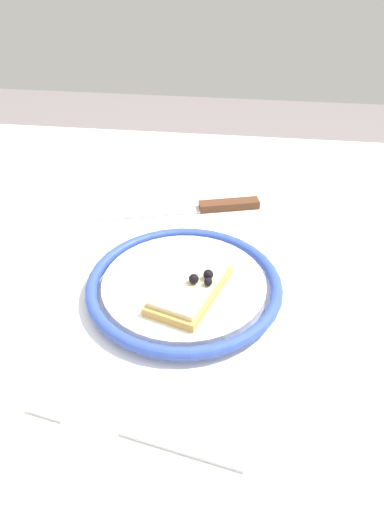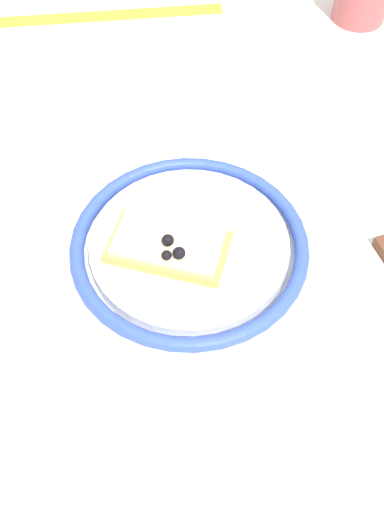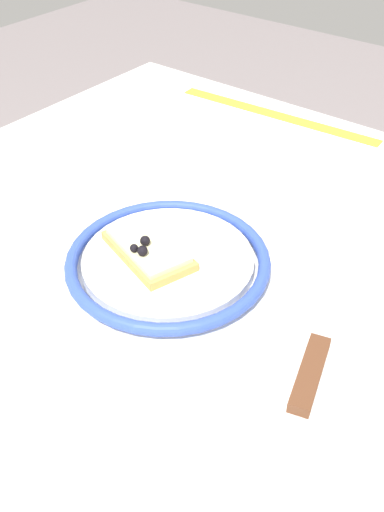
% 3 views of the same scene
% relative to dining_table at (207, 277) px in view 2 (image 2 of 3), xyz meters
% --- Properties ---
extents(ground_plane, '(6.00, 6.00, 0.00)m').
position_rel_dining_table_xyz_m(ground_plane, '(0.00, 0.00, -0.66)').
color(ground_plane, gray).
extents(dining_table, '(0.91, 0.83, 0.77)m').
position_rel_dining_table_xyz_m(dining_table, '(0.00, 0.00, 0.00)').
color(dining_table, white).
rests_on(dining_table, ground_plane).
extents(plate, '(0.23, 0.23, 0.02)m').
position_rel_dining_table_xyz_m(plate, '(-0.02, -0.05, 0.13)').
color(plate, white).
rests_on(plate, dining_table).
extents(pizza_slice_near, '(0.12, 0.09, 0.03)m').
position_rel_dining_table_xyz_m(pizza_slice_near, '(-0.04, -0.06, 0.14)').
color(pizza_slice_near, tan).
rests_on(pizza_slice_near, plate).
extents(measuring_tape, '(0.36, 0.05, 0.00)m').
position_rel_dining_table_xyz_m(measuring_tape, '(-0.13, 0.36, 0.12)').
color(measuring_tape, yellow).
rests_on(measuring_tape, dining_table).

